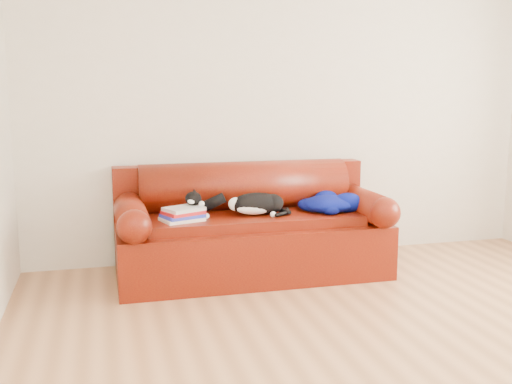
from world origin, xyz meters
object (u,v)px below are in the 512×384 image
(book_stack, at_px, (183,214))
(cat, at_px, (256,204))
(blanket, at_px, (330,203))
(sofa_base, at_px, (251,245))

(book_stack, height_order, cat, cat)
(cat, height_order, blanket, cat)
(sofa_base, xyz_separation_m, book_stack, (-0.56, -0.14, 0.31))
(sofa_base, distance_m, cat, 0.35)
(sofa_base, distance_m, blanket, 0.71)
(blanket, bearing_deg, sofa_base, 172.74)
(sofa_base, xyz_separation_m, cat, (0.02, -0.08, 0.35))
(sofa_base, height_order, book_stack, book_stack)
(cat, xyz_separation_m, blanket, (0.61, -0.00, -0.02))
(book_stack, distance_m, cat, 0.58)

